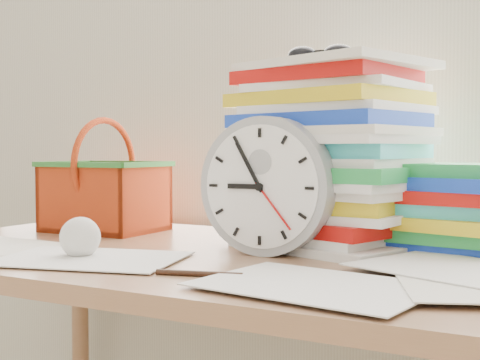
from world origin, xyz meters
The scene contains 9 objects.
desk centered at (0.00, 1.60, 0.68)m, with size 1.40×0.70×0.75m.
paper_stack centered at (0.11, 1.76, 0.93)m, with size 0.35×0.29×0.35m, color white, non-canonical shape.
clock centered at (0.05, 1.61, 0.87)m, with size 0.25×0.25×0.05m, color #9A9DA2.
sunglasses centered at (0.09, 1.75, 1.12)m, with size 0.14×0.12×0.04m, color black, non-canonical shape.
book_stack centered at (0.34, 1.79, 0.83)m, with size 0.27×0.21×0.16m, color white, non-canonical shape.
basket centered at (-0.43, 1.75, 0.88)m, with size 0.26×0.20×0.25m, color #C43E13, non-canonical shape.
crumpled_ball centered at (-0.22, 1.43, 0.79)m, with size 0.07×0.07×0.07m, color white.
pen centered at (0.05, 1.38, 0.75)m, with size 0.01×0.01×0.13m, color black.
scattered_papers centered at (0.00, 1.60, 0.76)m, with size 1.26×0.42×0.02m, color white, non-canonical shape.
Camera 1 is at (0.58, 0.56, 0.94)m, focal length 50.00 mm.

